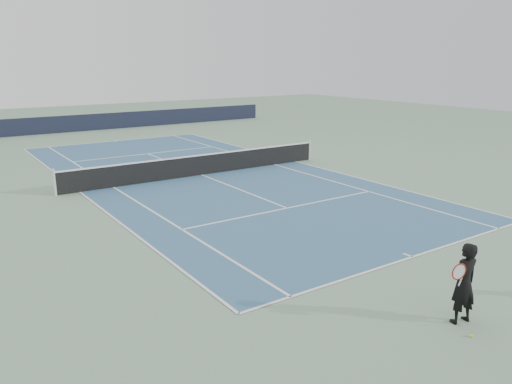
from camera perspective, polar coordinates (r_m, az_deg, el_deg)
ground at (r=22.98m, az=-6.21°, el=1.94°), size 80.00×80.00×0.00m
court_surface at (r=22.98m, az=-6.21°, el=1.95°), size 10.97×23.77×0.01m
tennis_net at (r=22.87m, az=-6.25°, el=3.17°), size 12.90×0.10×1.07m
windscreen_far at (r=39.39m, az=-18.70°, el=7.53°), size 30.00×0.25×1.20m
tennis_player at (r=10.81m, az=22.64°, el=-9.60°), size 0.80×0.55×1.69m
tennis_ball at (r=10.70m, az=23.36°, el=-14.82°), size 0.07×0.07×0.07m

